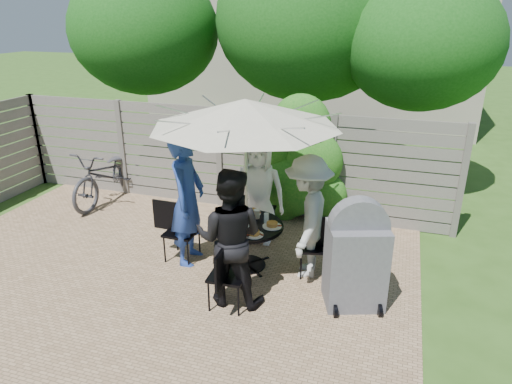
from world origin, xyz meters
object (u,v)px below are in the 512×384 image
(chair_right, at_px, (316,257))
(syrup_jug, at_px, (243,217))
(patio_table, at_px, (246,237))
(glass_right, at_px, (266,218))
(glass_front, at_px, (249,229))
(person_back, at_px, (259,191))
(plate_left, at_px, (221,220))
(glass_left, at_px, (226,221))
(plate_back, at_px, (252,212))
(coffee_cup, at_px, (257,214))
(glass_back, at_px, (243,211))
(plate_right, at_px, (272,225))
(plate_front, at_px, (240,234))
(plate_extra, at_px, (254,234))
(umbrella, at_px, (245,113))
(chair_front, at_px, (228,288))
(person_left, at_px, (187,200))
(chair_back, at_px, (260,220))
(chair_left, at_px, (181,243))
(person_right, at_px, (307,217))
(bbq_grill, at_px, (356,258))
(bicycle, at_px, (108,174))
(person_front, at_px, (230,238))

(chair_right, bearing_deg, syrup_jug, -9.70)
(patio_table, relative_size, glass_right, 7.87)
(syrup_jug, bearing_deg, glass_front, -56.20)
(person_back, bearing_deg, plate_left, -113.45)
(glass_left, distance_m, syrup_jug, 0.25)
(plate_back, relative_size, plate_left, 1.00)
(person_back, xyz_separation_m, coffee_cup, (0.16, -0.60, -0.11))
(glass_back, bearing_deg, plate_left, -128.73)
(plate_right, relative_size, glass_left, 1.86)
(plate_front, relative_size, plate_extra, 1.08)
(umbrella, xyz_separation_m, plate_left, (-0.36, -0.04, -1.51))
(chair_front, height_order, plate_left, chair_front)
(umbrella, distance_m, person_left, 1.50)
(chair_back, height_order, plate_back, chair_back)
(patio_table, distance_m, plate_back, 0.42)
(glass_front, relative_size, syrup_jug, 0.88)
(glass_right, relative_size, coffee_cup, 1.17)
(glass_right, bearing_deg, glass_left, -152.23)
(coffee_cup, bearing_deg, chair_front, -89.09)
(chair_left, bearing_deg, chair_back, 51.82)
(chair_right, height_order, person_right, person_right)
(coffee_cup, bearing_deg, plate_extra, -75.49)
(glass_front, relative_size, coffee_cup, 1.17)
(bbq_grill, bearing_deg, person_right, 124.85)
(bbq_grill, bearing_deg, coffee_cup, 136.49)
(patio_table, height_order, glass_right, glass_right)
(chair_back, height_order, person_back, person_back)
(person_right, relative_size, glass_back, 12.06)
(patio_table, height_order, glass_front, glass_front)
(plate_back, bearing_deg, patio_table, -84.23)
(person_right, height_order, plate_left, person_right)
(person_left, xyz_separation_m, bicycle, (-2.42, 1.58, -0.42))
(plate_front, bearing_deg, person_back, 95.77)
(person_left, xyz_separation_m, bbq_grill, (2.35, -0.34, -0.31))
(umbrella, bearing_deg, plate_left, -174.23)
(glass_back, relative_size, bbq_grill, 0.10)
(chair_left, relative_size, bicycle, 0.45)
(glass_back, relative_size, glass_front, 1.00)
(glass_front, bearing_deg, plate_left, 156.58)
(person_left, xyz_separation_m, person_right, (1.65, 0.17, -0.10))
(patio_table, bearing_deg, person_left, -174.23)
(coffee_cup, bearing_deg, umbrella, -108.68)
(person_front, relative_size, glass_back, 12.41)
(plate_back, distance_m, glass_front, 0.63)
(chair_back, relative_size, syrup_jug, 5.76)
(person_back, xyz_separation_m, chair_left, (-0.88, -0.92, -0.56))
(plate_extra, xyz_separation_m, syrup_jug, (-0.27, 0.32, 0.06))
(person_front, bearing_deg, patio_table, -90.00)
(umbrella, height_order, plate_left, umbrella)
(person_back, bearing_deg, glass_right, -70.30)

